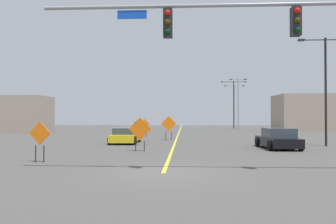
% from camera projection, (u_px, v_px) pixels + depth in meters
% --- Properties ---
extents(ground, '(142.48, 142.48, 0.00)m').
position_uv_depth(ground, '(163.00, 173.00, 12.18)').
color(ground, '#4C4947').
extents(road_centre_stripe, '(0.16, 79.15, 0.01)m').
position_uv_depth(road_centre_stripe, '(180.00, 130.00, 51.70)').
color(road_centre_stripe, yellow).
rests_on(road_centre_stripe, ground).
extents(traffic_signal_assembly, '(14.09, 0.44, 6.70)m').
position_uv_depth(traffic_signal_assembly, '(291.00, 35.00, 12.01)').
color(traffic_signal_assembly, gray).
rests_on(traffic_signal_assembly, ground).
extents(street_lamp_mid_left, '(3.84, 0.24, 7.77)m').
position_uv_depth(street_lamp_mid_left, '(326.00, 81.00, 23.62)').
color(street_lamp_mid_left, black).
rests_on(street_lamp_mid_left, ground).
extents(street_lamp_far_right, '(2.84, 0.24, 8.53)m').
position_uv_depth(street_lamp_far_right, '(238.00, 100.00, 55.12)').
color(street_lamp_far_right, gray).
rests_on(street_lamp_far_right, ground).
extents(street_lamp_mid_right, '(3.79, 0.24, 8.14)m').
position_uv_depth(street_lamp_mid_right, '(234.00, 102.00, 62.51)').
color(street_lamp_mid_right, gray).
rests_on(street_lamp_mid_right, ground).
extents(street_lamp_near_left, '(4.51, 0.24, 8.51)m').
position_uv_depth(street_lamp_near_left, '(234.00, 100.00, 58.92)').
color(street_lamp_near_left, black).
rests_on(street_lamp_near_left, ground).
extents(construction_sign_right_shoulder, '(1.40, 0.18, 2.05)m').
position_uv_depth(construction_sign_right_shoulder, '(140.00, 130.00, 20.07)').
color(construction_sign_right_shoulder, orange).
rests_on(construction_sign_right_shoulder, ground).
extents(construction_sign_left_lane, '(1.07, 0.20, 1.87)m').
position_uv_depth(construction_sign_left_lane, '(40.00, 136.00, 15.15)').
color(construction_sign_left_lane, orange).
rests_on(construction_sign_left_lane, ground).
extents(construction_sign_right_lane, '(1.12, 0.20, 1.89)m').
position_uv_depth(construction_sign_right_lane, '(144.00, 125.00, 34.85)').
color(construction_sign_right_lane, orange).
rests_on(construction_sign_right_lane, ground).
extents(construction_sign_median_far, '(1.37, 0.24, 2.18)m').
position_uv_depth(construction_sign_median_far, '(169.00, 125.00, 29.56)').
color(construction_sign_median_far, orange).
rests_on(construction_sign_median_far, ground).
extents(car_yellow_far, '(2.17, 4.05, 1.21)m').
position_uv_depth(car_yellow_far, '(125.00, 136.00, 26.20)').
color(car_yellow_far, gold).
rests_on(car_yellow_far, ground).
extents(car_black_passing, '(2.25, 4.39, 1.35)m').
position_uv_depth(car_black_passing, '(278.00, 139.00, 21.79)').
color(car_black_passing, black).
rests_on(car_black_passing, ground).
extents(car_blue_mid, '(2.09, 3.96, 1.35)m').
position_uv_depth(car_blue_mid, '(140.00, 126.00, 50.73)').
color(car_blue_mid, '#1E389E').
rests_on(car_blue_mid, ground).
extents(roadside_building_west, '(8.15, 5.57, 4.87)m').
position_uv_depth(roadside_building_west, '(17.00, 114.00, 44.58)').
color(roadside_building_west, gray).
rests_on(roadside_building_west, ground).
extents(roadside_building_east, '(11.68, 7.25, 5.43)m').
position_uv_depth(roadside_building_east, '(316.00, 113.00, 50.04)').
color(roadside_building_east, gray).
rests_on(roadside_building_east, ground).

